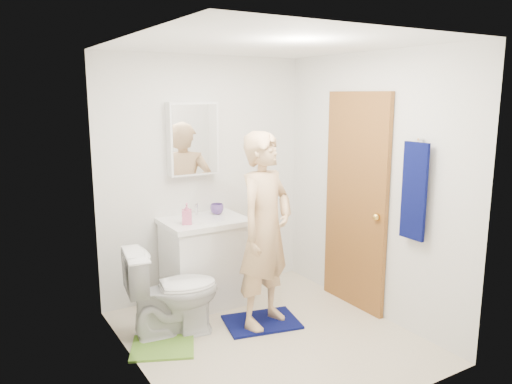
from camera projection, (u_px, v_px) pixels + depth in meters
floor at (269, 337)px, 4.24m from camera, size 2.20×2.40×0.02m
ceiling at (270, 42)px, 3.77m from camera, size 2.20×2.40×0.02m
wall_back at (205, 177)px, 5.02m from camera, size 2.20×0.02×2.40m
wall_front at (379, 234)px, 2.99m from camera, size 2.20×0.02×2.40m
wall_left at (135, 216)px, 3.44m from camera, size 0.02×2.40×2.40m
wall_right at (371, 186)px, 4.57m from camera, size 0.02×2.40×2.40m
vanity_cabinet at (205, 264)px, 4.85m from camera, size 0.75×0.55×0.80m
countertop at (204, 222)px, 4.77m from camera, size 0.79×0.59×0.05m
sink_basin at (204, 220)px, 4.77m from camera, size 0.40×0.40×0.03m
faucet at (196, 209)px, 4.91m from camera, size 0.03×0.03×0.12m
medicine_cabinet at (193, 139)px, 4.81m from camera, size 0.50×0.12×0.70m
mirror_panel at (195, 139)px, 4.76m from camera, size 0.46×0.01×0.66m
door at (355, 202)px, 4.71m from camera, size 0.05×0.80×2.05m
door_knob at (376, 217)px, 4.44m from camera, size 0.07×0.07×0.07m
towel at (414, 191)px, 4.05m from camera, size 0.03×0.24×0.80m
towel_hook at (421, 139)px, 3.99m from camera, size 0.06×0.02×0.02m
toilet at (173, 291)px, 4.21m from camera, size 0.83×0.55×0.78m
bath_mat at (262, 322)px, 4.48m from camera, size 0.73×0.59×0.02m
green_rug at (163, 347)px, 4.05m from camera, size 0.63×0.59×0.02m
soap_dispenser at (187, 214)px, 4.57m from camera, size 0.12×0.12×0.20m
toothbrush_cup at (217, 209)px, 4.96m from camera, size 0.14×0.14×0.10m
man at (265, 230)px, 4.29m from camera, size 0.73×0.61×1.70m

